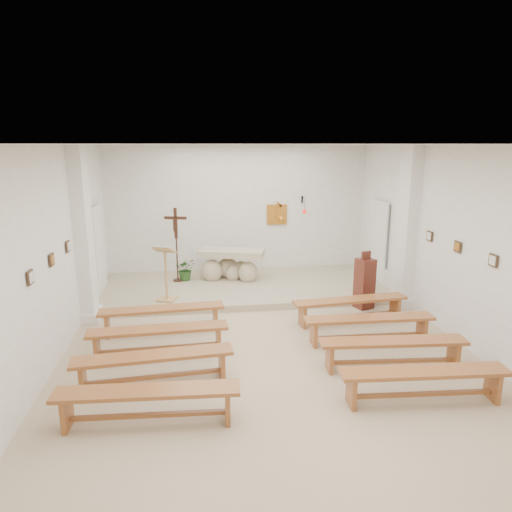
{
  "coord_description": "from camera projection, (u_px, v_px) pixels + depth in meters",
  "views": [
    {
      "loc": [
        -1.21,
        -7.2,
        3.49
      ],
      "look_at": [
        0.01,
        1.6,
        1.33
      ],
      "focal_mm": 32.0,
      "sensor_mm": 36.0,
      "label": 1
    }
  ],
  "objects": [
    {
      "name": "wall_right",
      "position": [
        465.0,
        248.0,
        7.97
      ],
      "size": [
        0.02,
        10.0,
        3.5
      ],
      "primitive_type": "cube",
      "color": "white",
      "rests_on": "ground"
    },
    {
      "name": "pilaster_left",
      "position": [
        84.0,
        236.0,
        8.98
      ],
      "size": [
        0.26,
        0.55,
        3.5
      ],
      "primitive_type": "cube",
      "color": "white",
      "rests_on": "ground"
    },
    {
      "name": "sanctuary_lamp",
      "position": [
        304.0,
        209.0,
        12.26
      ],
      "size": [
        0.11,
        0.36,
        0.44
      ],
      "color": "black",
      "rests_on": "wall_back"
    },
    {
      "name": "pilaster_right",
      "position": [
        407.0,
        228.0,
        9.88
      ],
      "size": [
        0.26,
        0.55,
        3.5
      ],
      "primitive_type": "cube",
      "color": "white",
      "rests_on": "ground"
    },
    {
      "name": "station_frame_left_rear",
      "position": [
        68.0,
        246.0,
        8.21
      ],
      "size": [
        0.03,
        0.2,
        0.2
      ],
      "primitive_type": "cube",
      "color": "#3D2B1B",
      "rests_on": "wall_left"
    },
    {
      "name": "radiator_right",
      "position": [
        391.0,
        283.0,
        10.92
      ],
      "size": [
        0.1,
        0.85,
        0.52
      ],
      "primitive_type": "cube",
      "color": "silver",
      "rests_on": "ground"
    },
    {
      "name": "potted_plant",
      "position": [
        186.0,
        269.0,
        11.55
      ],
      "size": [
        0.53,
        0.46,
        0.57
      ],
      "primitive_type": "imported",
      "rotation": [
        0.0,
        0.0,
        0.04
      ],
      "color": "#274F1F",
      "rests_on": "sanctuary_platform"
    },
    {
      "name": "ceiling",
      "position": [
        270.0,
        145.0,
        7.1
      ],
      "size": [
        7.0,
        10.0,
        0.02
      ],
      "primitive_type": "cube",
      "color": "silver",
      "rests_on": "wall_back"
    },
    {
      "name": "bench_right_fourth",
      "position": [
        424.0,
        378.0,
        6.28
      ],
      "size": [
        2.36,
        0.52,
        0.49
      ],
      "rotation": [
        0.0,
        0.0,
        -0.06
      ],
      "color": "#9D582D",
      "rests_on": "ground"
    },
    {
      "name": "sanctuary_platform",
      "position": [
        245.0,
        287.0,
        11.27
      ],
      "size": [
        6.98,
        3.0,
        0.15
      ],
      "primitive_type": "cube",
      "color": "tan",
      "rests_on": "ground"
    },
    {
      "name": "radiator_left",
      "position": [
        94.0,
        296.0,
        10.0
      ],
      "size": [
        0.1,
        0.85,
        0.52
      ],
      "primitive_type": "cube",
      "color": "silver",
      "rests_on": "ground"
    },
    {
      "name": "gold_wall_relief",
      "position": [
        277.0,
        214.0,
        12.45
      ],
      "size": [
        0.55,
        0.04,
        0.55
      ],
      "primitive_type": "cube",
      "color": "gold",
      "rests_on": "wall_back"
    },
    {
      "name": "donation_pedestal",
      "position": [
        364.0,
        283.0,
        9.94
      ],
      "size": [
        0.43,
        0.43,
        1.28
      ],
      "rotation": [
        0.0,
        0.0,
        0.31
      ],
      "color": "#562218",
      "rests_on": "ground"
    },
    {
      "name": "bench_left_fourth",
      "position": [
        148.0,
        398.0,
        5.78
      ],
      "size": [
        2.36,
        0.5,
        0.49
      ],
      "rotation": [
        0.0,
        0.0,
        -0.06
      ],
      "color": "#9D582D",
      "rests_on": "ground"
    },
    {
      "name": "wall_left",
      "position": [
        46.0,
        261.0,
        7.04
      ],
      "size": [
        0.02,
        10.0,
        3.5
      ],
      "primitive_type": "cube",
      "color": "white",
      "rests_on": "ground"
    },
    {
      "name": "bench_right_third",
      "position": [
        393.0,
        347.0,
        7.24
      ],
      "size": [
        2.36,
        0.55,
        0.49
      ],
      "rotation": [
        0.0,
        0.0,
        -0.08
      ],
      "color": "#9D582D",
      "rests_on": "ground"
    },
    {
      "name": "bench_left_front",
      "position": [
        162.0,
        314.0,
        8.68
      ],
      "size": [
        2.36,
        0.52,
        0.49
      ],
      "rotation": [
        0.0,
        0.0,
        0.06
      ],
      "color": "#9D582D",
      "rests_on": "ground"
    },
    {
      "name": "bench_left_third",
      "position": [
        154.0,
        362.0,
        6.74
      ],
      "size": [
        2.36,
        0.56,
        0.49
      ],
      "rotation": [
        0.0,
        0.0,
        0.08
      ],
      "color": "#9D582D",
      "rests_on": "ground"
    },
    {
      "name": "crucifix_stand",
      "position": [
        176.0,
        239.0,
        11.29
      ],
      "size": [
        0.55,
        0.24,
        1.86
      ],
      "rotation": [
        0.0,
        0.0,
        -0.26
      ],
      "color": "#3C2013",
      "rests_on": "sanctuary_platform"
    },
    {
      "name": "station_frame_right_front",
      "position": [
        493.0,
        260.0,
        7.21
      ],
      "size": [
        0.03,
        0.2,
        0.2
      ],
      "primitive_type": "cube",
      "color": "#3D2B1B",
      "rests_on": "wall_right"
    },
    {
      "name": "altar",
      "position": [
        231.0,
        267.0,
        11.64
      ],
      "size": [
        1.74,
        1.06,
        0.84
      ],
      "rotation": [
        0.0,
        0.0,
        -0.28
      ],
      "color": "beige",
      "rests_on": "sanctuary_platform"
    },
    {
      "name": "wall_back",
      "position": [
        238.0,
        211.0,
        12.31
      ],
      "size": [
        7.0,
        0.02,
        3.5
      ],
      "primitive_type": "cube",
      "color": "white",
      "rests_on": "ground"
    },
    {
      "name": "station_frame_left_front",
      "position": [
        30.0,
        277.0,
        6.28
      ],
      "size": [
        0.03,
        0.2,
        0.2
      ],
      "primitive_type": "cube",
      "color": "#3D2B1B",
      "rests_on": "wall_left"
    },
    {
      "name": "station_frame_right_rear",
      "position": [
        430.0,
        236.0,
        9.13
      ],
      "size": [
        0.03,
        0.2,
        0.2
      ],
      "primitive_type": "cube",
      "color": "#3D2B1B",
      "rests_on": "wall_right"
    },
    {
      "name": "ground",
      "position": [
        268.0,
        352.0,
        7.92
      ],
      "size": [
        7.0,
        10.0,
        0.0
      ],
      "primitive_type": "cube",
      "color": "#CCB593",
      "rests_on": "ground"
    },
    {
      "name": "bench_right_second",
      "position": [
        369.0,
        323.0,
        8.21
      ],
      "size": [
        2.35,
        0.44,
        0.49
      ],
      "rotation": [
        0.0,
        0.0,
        -0.03
      ],
      "color": "#9D582D",
      "rests_on": "ground"
    },
    {
      "name": "lectern",
      "position": [
        166.0,
        273.0,
        9.95
      ],
      "size": [
        0.54,
        0.5,
        1.26
      ],
      "rotation": [
        0.0,
        0.0,
        -0.37
      ],
      "color": "tan",
      "rests_on": "sanctuary_platform"
    },
    {
      "name": "station_frame_left_mid",
      "position": [
        52.0,
        260.0,
        7.24
      ],
      "size": [
        0.03,
        0.2,
        0.2
      ],
      "primitive_type": "cube",
      "color": "#3D2B1B",
      "rests_on": "wall_left"
    },
    {
      "name": "bench_left_second",
      "position": [
        158.0,
        335.0,
        7.71
      ],
      "size": [
        2.35,
        0.47,
        0.49
      ],
      "rotation": [
        0.0,
        0.0,
        0.04
      ],
      "color": "#9D582D",
      "rests_on": "ground"
    },
    {
      "name": "bench_right_front",
      "position": [
        350.0,
        305.0,
        9.17
      ],
      "size": [
        2.37,
        0.6,
        0.49
      ],
      "rotation": [
        0.0,
        0.0,
        0.1
      ],
      "color": "#9D582D",
      "rests_on": "ground"
    },
    {
      "name": "station_frame_right_mid",
      "position": [
        458.0,
        247.0,
        8.17
      ],
      "size": [
        0.03,
        0.2,
        0.2
      ],
      "primitive_type": "cube",
      "color": "#3D2B1B",
      "rests_on": "wall_right"
    }
  ]
}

